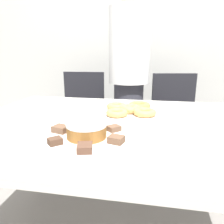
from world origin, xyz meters
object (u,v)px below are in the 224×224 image
object	(u,v)px
office_chair_left	(81,122)
office_chair_right	(176,127)
plate_cake	(87,138)
frosted_cake	(87,130)
plate_donuts	(130,113)
person_standing	(129,78)

from	to	relation	value
office_chair_left	office_chair_right	distance (m)	0.88
office_chair_right	plate_cake	world-z (taller)	office_chair_right
plate_cake	frosted_cake	bearing A→B (deg)	0.00
plate_cake	frosted_cake	size ratio (longest dim) A/B	2.25
office_chair_left	plate_cake	xyz separation A→B (m)	(0.41, -1.16, 0.33)
office_chair_right	office_chair_left	bearing A→B (deg)	169.29
office_chair_right	plate_donuts	distance (m)	0.90
plate_donuts	office_chair_right	bearing A→B (deg)	66.05
plate_cake	plate_donuts	xyz separation A→B (m)	(0.13, 0.39, 0.00)
office_chair_right	plate_cake	bearing A→B (deg)	-122.68
person_standing	frosted_cake	size ratio (longest dim) A/B	10.30
plate_donuts	frosted_cake	world-z (taller)	frosted_cake
plate_cake	plate_donuts	world-z (taller)	same
office_chair_left	frosted_cake	xyz separation A→B (m)	(0.41, -1.16, 0.36)
office_chair_right	plate_cake	distance (m)	1.29
office_chair_left	plate_donuts	world-z (taller)	office_chair_left
office_chair_left	plate_cake	bearing A→B (deg)	-73.68
office_chair_left	plate_cake	world-z (taller)	office_chair_left
person_standing	plate_cake	world-z (taller)	person_standing
office_chair_left	office_chair_right	bearing A→B (deg)	-3.12
office_chair_right	plate_donuts	bearing A→B (deg)	-124.61
person_standing	office_chair_right	distance (m)	0.61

